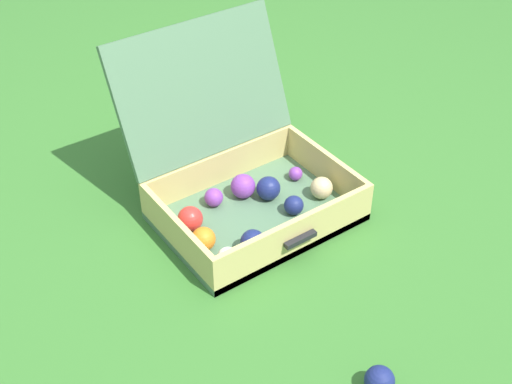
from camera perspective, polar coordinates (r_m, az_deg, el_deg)
ground_plane at (r=2.19m, az=-1.46°, el=-3.44°), size 16.00×16.00×0.00m
open_suitcase at (r=2.21m, az=-1.25°, el=1.10°), size 0.59×0.63×0.54m
stray_ball_on_grass at (r=1.79m, az=10.09°, el=-14.97°), size 0.08×0.08×0.08m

